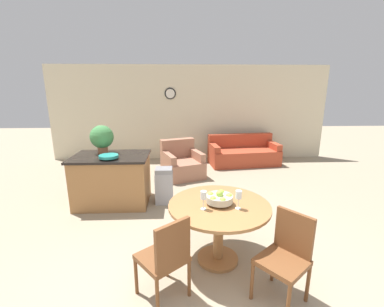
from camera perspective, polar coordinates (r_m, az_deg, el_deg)
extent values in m
cube|color=beige|center=(7.56, -0.56, 8.94)|extent=(8.00, 0.06, 2.70)
cylinder|color=black|center=(7.48, -4.85, 13.13)|extent=(0.32, 0.02, 0.32)
cylinder|color=white|center=(7.47, -4.86, 13.13)|extent=(0.25, 0.01, 0.25)
cylinder|color=#9E6B3D|center=(3.45, 5.72, -22.15)|extent=(0.50, 0.50, 0.04)
cylinder|color=#9E6B3D|center=(3.25, 5.89, -17.06)|extent=(0.12, 0.12, 0.68)
cylinder|color=#9E6B3D|center=(3.08, 6.06, -11.40)|extent=(1.19, 1.19, 0.03)
cylinder|color=brown|center=(2.96, -12.31, -25.10)|extent=(0.04, 0.04, 0.41)
cylinder|color=brown|center=(3.11, -5.67, -22.48)|extent=(0.04, 0.04, 0.41)
cylinder|color=brown|center=(2.71, -7.69, -29.34)|extent=(0.04, 0.04, 0.41)
cylinder|color=brown|center=(2.88, -0.64, -26.02)|extent=(0.04, 0.04, 0.41)
cube|color=brown|center=(2.76, -6.73, -22.02)|extent=(0.59, 0.59, 0.05)
cube|color=brown|center=(2.50, -4.24, -19.54)|extent=(0.32, 0.27, 0.44)
cylinder|color=brown|center=(2.77, 20.58, -28.96)|extent=(0.04, 0.04, 0.41)
cylinder|color=brown|center=(2.91, 13.20, -25.90)|extent=(0.04, 0.04, 0.41)
cylinder|color=brown|center=(3.05, 24.35, -24.83)|extent=(0.04, 0.04, 0.41)
cylinder|color=brown|center=(3.17, 17.55, -22.38)|extent=(0.04, 0.04, 0.41)
cube|color=brown|center=(2.83, 19.33, -21.85)|extent=(0.59, 0.59, 0.05)
cube|color=brown|center=(2.84, 21.71, -16.02)|extent=(0.27, 0.32, 0.44)
cylinder|color=#B7B29E|center=(3.07, 6.07, -10.86)|extent=(0.12, 0.12, 0.03)
cylinder|color=#B7B29E|center=(3.04, 6.10, -9.94)|extent=(0.31, 0.31, 0.08)
sphere|color=#99C142|center=(3.05, 8.22, -9.44)|extent=(0.08, 0.08, 0.08)
sphere|color=#99C142|center=(3.13, 6.50, -8.71)|extent=(0.08, 0.08, 0.08)
sphere|color=#99C142|center=(3.07, 4.12, -9.18)|extent=(0.08, 0.08, 0.08)
sphere|color=#99C142|center=(2.95, 4.71, -10.15)|extent=(0.08, 0.08, 0.08)
sphere|color=#99C142|center=(2.94, 6.82, -10.36)|extent=(0.08, 0.08, 0.08)
sphere|color=#99C142|center=(3.02, 6.13, -8.87)|extent=(0.08, 0.08, 0.08)
cylinder|color=silver|center=(2.94, 2.54, -12.21)|extent=(0.06, 0.06, 0.01)
cylinder|color=silver|center=(2.91, 2.56, -11.10)|extent=(0.01, 0.01, 0.12)
cylinder|color=silver|center=(2.87, 2.58, -9.21)|extent=(0.07, 0.07, 0.09)
cylinder|color=silver|center=(2.99, 10.18, -11.92)|extent=(0.06, 0.06, 0.01)
cylinder|color=silver|center=(2.97, 10.24, -10.83)|extent=(0.01, 0.01, 0.12)
cylinder|color=silver|center=(2.92, 10.33, -8.97)|extent=(0.07, 0.07, 0.09)
cube|color=#9E6B3D|center=(4.90, -17.23, -5.79)|extent=(1.26, 0.83, 0.87)
cube|color=black|center=(4.77, -17.64, -0.65)|extent=(1.32, 0.89, 0.04)
cylinder|color=teal|center=(4.54, -18.00, -1.01)|extent=(0.11, 0.11, 0.02)
cylinder|color=teal|center=(4.53, -18.03, -0.59)|extent=(0.32, 0.32, 0.05)
cylinder|color=#A36642|center=(4.94, -19.19, 0.89)|extent=(0.18, 0.18, 0.15)
sphere|color=#478E4C|center=(4.90, -19.41, 3.53)|extent=(0.42, 0.42, 0.42)
cube|color=#9E9EA3|center=(4.78, -6.19, -7.51)|extent=(0.32, 0.29, 0.58)
cube|color=gray|center=(4.67, -6.30, -3.73)|extent=(0.30, 0.28, 0.08)
cube|color=#B24228|center=(7.26, 11.39, -0.73)|extent=(1.95, 1.07, 0.42)
cube|color=#B24228|center=(7.47, 10.65, 2.88)|extent=(1.87, 0.41, 0.38)
cube|color=#B24228|center=(6.98, 4.89, -0.37)|extent=(0.25, 0.80, 0.59)
cube|color=#B24228|center=(7.57, 17.44, 0.18)|extent=(0.25, 0.80, 0.59)
cube|color=#A87056|center=(6.15, -2.10, -3.30)|extent=(1.10, 1.16, 0.40)
cube|color=#A87056|center=(6.37, -3.27, 1.26)|extent=(0.86, 0.48, 0.45)
cube|color=#A87056|center=(6.01, -5.26, -2.76)|extent=(0.41, 0.84, 0.60)
cube|color=#A87056|center=(6.25, 0.93, -2.04)|extent=(0.41, 0.84, 0.60)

